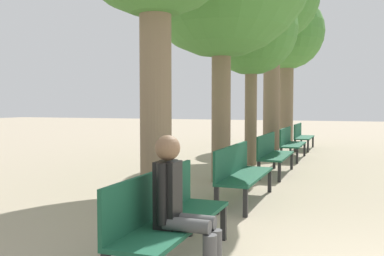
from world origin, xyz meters
name	(u,v)px	position (x,y,z in m)	size (l,w,h in m)	color
bench_row_0	(166,212)	(-2.21, 0.37, 0.51)	(0.50, 1.89, 0.89)	#195138
bench_row_1	(240,170)	(-2.21, 3.23, 0.51)	(0.50, 1.89, 0.89)	#195138
bench_row_2	(272,151)	(-2.21, 6.09, 0.51)	(0.50, 1.89, 0.89)	#195138
bench_row_3	(290,141)	(-2.21, 8.95, 0.51)	(0.50, 1.89, 0.89)	#195138
bench_row_4	(301,135)	(-2.21, 11.81, 0.51)	(0.50, 1.89, 0.89)	#195138
tree_row_2	(251,30)	(-2.99, 7.41, 3.42)	(2.33, 2.33, 4.63)	#7A664C
tree_row_4	(287,35)	(-2.99, 13.47, 4.22)	(2.84, 2.84, 5.76)	#7A664C
person_seated	(180,203)	(-1.96, 0.13, 0.67)	(0.60, 0.34, 1.27)	#4C4C4C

